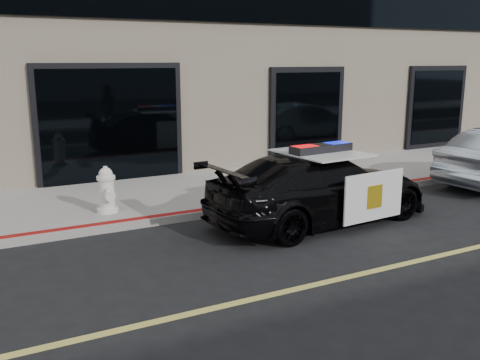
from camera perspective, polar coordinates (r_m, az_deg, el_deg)
name	(u,v)px	position (r m, az deg, el deg)	size (l,w,h in m)	color
ground	(321,283)	(7.42, 8.65, -10.86)	(120.00, 120.00, 0.00)	black
sidewalk_n	(179,193)	(11.80, -6.50, -1.43)	(60.00, 3.50, 0.15)	gray
police_car	(320,187)	(9.93, 8.53, -0.78)	(2.57, 4.76, 1.46)	black
fire_hydrant	(107,191)	(10.25, -14.03, -1.13)	(0.40, 0.55, 0.87)	white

